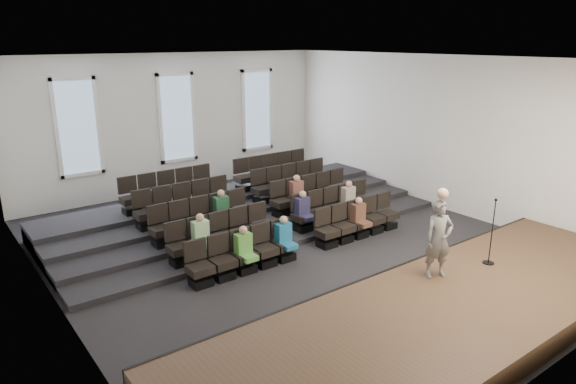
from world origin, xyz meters
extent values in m
plane|color=black|center=(0.00, 0.00, 0.00)|extent=(14.00, 14.00, 0.00)
cube|color=white|center=(0.00, 0.00, 5.01)|extent=(12.00, 14.00, 0.02)
cube|color=silver|center=(0.00, 7.02, 2.50)|extent=(12.00, 0.04, 5.00)
cube|color=silver|center=(0.00, -7.02, 2.50)|extent=(12.00, 0.04, 5.00)
cube|color=silver|center=(-6.02, 0.00, 2.50)|extent=(0.04, 14.00, 5.00)
cube|color=silver|center=(6.02, 0.00, 2.50)|extent=(0.04, 14.00, 5.00)
cube|color=#422D1C|center=(0.00, -5.10, 0.25)|extent=(11.80, 3.60, 0.50)
cube|color=black|center=(0.00, -3.33, 0.25)|extent=(11.80, 0.06, 0.52)
cube|color=black|center=(0.00, 2.33, 0.07)|extent=(11.80, 4.80, 0.15)
cube|color=black|center=(0.00, 2.85, 0.15)|extent=(11.80, 3.75, 0.30)
cube|color=black|center=(0.00, 3.38, 0.22)|extent=(11.80, 2.70, 0.45)
cube|color=black|center=(0.00, 3.90, 0.30)|extent=(11.80, 1.65, 0.60)
cube|color=black|center=(-3.13, -0.60, 0.10)|extent=(0.47, 0.43, 0.20)
cube|color=black|center=(-3.13, -0.60, 0.41)|extent=(0.55, 0.50, 0.19)
cube|color=black|center=(-3.13, -0.39, 0.82)|extent=(0.55, 0.08, 0.50)
cube|color=black|center=(-2.53, -0.60, 0.10)|extent=(0.47, 0.43, 0.20)
cube|color=black|center=(-2.53, -0.60, 0.41)|extent=(0.55, 0.50, 0.19)
cube|color=black|center=(-2.53, -0.39, 0.82)|extent=(0.55, 0.08, 0.50)
cube|color=black|center=(-1.93, -0.60, 0.10)|extent=(0.47, 0.43, 0.20)
cube|color=black|center=(-1.93, -0.60, 0.41)|extent=(0.55, 0.50, 0.19)
cube|color=black|center=(-1.93, -0.39, 0.82)|extent=(0.55, 0.08, 0.50)
cube|color=black|center=(-1.33, -0.60, 0.10)|extent=(0.47, 0.43, 0.20)
cube|color=black|center=(-1.33, -0.60, 0.41)|extent=(0.55, 0.50, 0.19)
cube|color=black|center=(-1.33, -0.39, 0.82)|extent=(0.55, 0.08, 0.50)
cube|color=black|center=(-0.73, -0.60, 0.10)|extent=(0.47, 0.43, 0.20)
cube|color=black|center=(-0.73, -0.60, 0.41)|extent=(0.55, 0.50, 0.19)
cube|color=black|center=(-0.73, -0.39, 0.82)|extent=(0.55, 0.08, 0.50)
cube|color=black|center=(0.73, -0.60, 0.10)|extent=(0.47, 0.43, 0.20)
cube|color=black|center=(0.73, -0.60, 0.41)|extent=(0.55, 0.50, 0.19)
cube|color=black|center=(0.73, -0.39, 0.82)|extent=(0.55, 0.08, 0.50)
cube|color=black|center=(1.33, -0.60, 0.10)|extent=(0.47, 0.43, 0.20)
cube|color=black|center=(1.33, -0.60, 0.41)|extent=(0.55, 0.50, 0.19)
cube|color=black|center=(1.33, -0.39, 0.82)|extent=(0.55, 0.08, 0.50)
cube|color=black|center=(1.93, -0.60, 0.10)|extent=(0.47, 0.43, 0.20)
cube|color=black|center=(1.93, -0.60, 0.41)|extent=(0.55, 0.50, 0.19)
cube|color=black|center=(1.93, -0.39, 0.82)|extent=(0.55, 0.08, 0.50)
cube|color=black|center=(2.53, -0.60, 0.10)|extent=(0.47, 0.43, 0.20)
cube|color=black|center=(2.53, -0.60, 0.41)|extent=(0.55, 0.50, 0.19)
cube|color=black|center=(2.53, -0.39, 0.82)|extent=(0.55, 0.08, 0.50)
cube|color=black|center=(3.13, -0.60, 0.10)|extent=(0.47, 0.43, 0.20)
cube|color=black|center=(3.13, -0.60, 0.41)|extent=(0.55, 0.50, 0.19)
cube|color=black|center=(3.13, -0.39, 0.82)|extent=(0.55, 0.08, 0.50)
cube|color=black|center=(-3.13, 0.45, 0.25)|extent=(0.47, 0.43, 0.20)
cube|color=black|center=(-3.13, 0.45, 0.56)|extent=(0.55, 0.50, 0.19)
cube|color=black|center=(-3.13, 0.66, 0.97)|extent=(0.55, 0.08, 0.50)
cube|color=black|center=(-2.53, 0.45, 0.25)|extent=(0.47, 0.43, 0.20)
cube|color=black|center=(-2.53, 0.45, 0.56)|extent=(0.55, 0.50, 0.19)
cube|color=black|center=(-2.53, 0.66, 0.97)|extent=(0.55, 0.08, 0.50)
cube|color=black|center=(-1.93, 0.45, 0.25)|extent=(0.47, 0.43, 0.20)
cube|color=black|center=(-1.93, 0.45, 0.56)|extent=(0.55, 0.50, 0.19)
cube|color=black|center=(-1.93, 0.66, 0.97)|extent=(0.55, 0.08, 0.50)
cube|color=black|center=(-1.33, 0.45, 0.25)|extent=(0.47, 0.43, 0.20)
cube|color=black|center=(-1.33, 0.45, 0.56)|extent=(0.55, 0.50, 0.19)
cube|color=black|center=(-1.33, 0.66, 0.97)|extent=(0.55, 0.08, 0.50)
cube|color=black|center=(-0.73, 0.45, 0.25)|extent=(0.47, 0.43, 0.20)
cube|color=black|center=(-0.73, 0.45, 0.56)|extent=(0.55, 0.50, 0.19)
cube|color=black|center=(-0.73, 0.66, 0.97)|extent=(0.55, 0.08, 0.50)
cube|color=black|center=(0.73, 0.45, 0.25)|extent=(0.47, 0.43, 0.20)
cube|color=black|center=(0.73, 0.45, 0.56)|extent=(0.55, 0.50, 0.19)
cube|color=black|center=(0.73, 0.66, 0.97)|extent=(0.55, 0.08, 0.50)
cube|color=black|center=(1.33, 0.45, 0.25)|extent=(0.47, 0.43, 0.20)
cube|color=black|center=(1.33, 0.45, 0.56)|extent=(0.55, 0.50, 0.19)
cube|color=black|center=(1.33, 0.66, 0.97)|extent=(0.55, 0.08, 0.50)
cube|color=black|center=(1.93, 0.45, 0.25)|extent=(0.47, 0.43, 0.20)
cube|color=black|center=(1.93, 0.45, 0.56)|extent=(0.55, 0.50, 0.19)
cube|color=black|center=(1.93, 0.66, 0.97)|extent=(0.55, 0.08, 0.50)
cube|color=black|center=(2.53, 0.45, 0.25)|extent=(0.47, 0.43, 0.20)
cube|color=black|center=(2.53, 0.45, 0.56)|extent=(0.55, 0.50, 0.19)
cube|color=black|center=(2.53, 0.66, 0.97)|extent=(0.55, 0.08, 0.50)
cube|color=black|center=(3.13, 0.45, 0.25)|extent=(0.47, 0.43, 0.20)
cube|color=black|center=(3.13, 0.45, 0.56)|extent=(0.55, 0.50, 0.19)
cube|color=black|center=(3.13, 0.66, 0.97)|extent=(0.55, 0.08, 0.50)
cube|color=black|center=(-3.13, 1.50, 0.40)|extent=(0.47, 0.42, 0.20)
cube|color=black|center=(-3.13, 1.50, 0.71)|extent=(0.55, 0.50, 0.19)
cube|color=black|center=(-3.13, 1.71, 1.12)|extent=(0.55, 0.08, 0.50)
cube|color=black|center=(-2.53, 1.50, 0.40)|extent=(0.47, 0.42, 0.20)
cube|color=black|center=(-2.53, 1.50, 0.71)|extent=(0.55, 0.50, 0.19)
cube|color=black|center=(-2.53, 1.71, 1.12)|extent=(0.55, 0.08, 0.50)
cube|color=black|center=(-1.93, 1.50, 0.40)|extent=(0.47, 0.42, 0.20)
cube|color=black|center=(-1.93, 1.50, 0.71)|extent=(0.55, 0.50, 0.19)
cube|color=black|center=(-1.93, 1.71, 1.12)|extent=(0.55, 0.08, 0.50)
cube|color=black|center=(-1.33, 1.50, 0.40)|extent=(0.47, 0.42, 0.20)
cube|color=black|center=(-1.33, 1.50, 0.71)|extent=(0.55, 0.50, 0.19)
cube|color=black|center=(-1.33, 1.71, 1.12)|extent=(0.55, 0.08, 0.50)
cube|color=black|center=(-0.73, 1.50, 0.40)|extent=(0.47, 0.42, 0.20)
cube|color=black|center=(-0.73, 1.50, 0.71)|extent=(0.55, 0.50, 0.19)
cube|color=black|center=(-0.73, 1.71, 1.12)|extent=(0.55, 0.08, 0.50)
cube|color=black|center=(0.73, 1.50, 0.40)|extent=(0.47, 0.42, 0.20)
cube|color=black|center=(0.73, 1.50, 0.71)|extent=(0.55, 0.50, 0.19)
cube|color=black|center=(0.73, 1.71, 1.12)|extent=(0.55, 0.08, 0.50)
cube|color=black|center=(1.33, 1.50, 0.40)|extent=(0.47, 0.42, 0.20)
cube|color=black|center=(1.33, 1.50, 0.71)|extent=(0.55, 0.50, 0.19)
cube|color=black|center=(1.33, 1.71, 1.12)|extent=(0.55, 0.08, 0.50)
cube|color=black|center=(1.93, 1.50, 0.40)|extent=(0.47, 0.42, 0.20)
cube|color=black|center=(1.93, 1.50, 0.71)|extent=(0.55, 0.50, 0.19)
cube|color=black|center=(1.93, 1.71, 1.12)|extent=(0.55, 0.08, 0.50)
cube|color=black|center=(2.53, 1.50, 0.40)|extent=(0.47, 0.42, 0.20)
cube|color=black|center=(2.53, 1.50, 0.71)|extent=(0.55, 0.50, 0.19)
cube|color=black|center=(2.53, 1.71, 1.12)|extent=(0.55, 0.08, 0.50)
cube|color=black|center=(3.13, 1.50, 0.40)|extent=(0.47, 0.42, 0.20)
cube|color=black|center=(3.13, 1.50, 0.71)|extent=(0.55, 0.50, 0.19)
cube|color=black|center=(3.13, 1.71, 1.12)|extent=(0.55, 0.08, 0.50)
cube|color=black|center=(-3.13, 2.55, 0.55)|extent=(0.47, 0.42, 0.20)
cube|color=black|center=(-3.13, 2.55, 0.86)|extent=(0.55, 0.50, 0.19)
cube|color=black|center=(-3.13, 2.76, 1.27)|extent=(0.55, 0.08, 0.50)
cube|color=black|center=(-2.53, 2.55, 0.55)|extent=(0.47, 0.42, 0.20)
cube|color=black|center=(-2.53, 2.55, 0.86)|extent=(0.55, 0.50, 0.19)
cube|color=black|center=(-2.53, 2.76, 1.27)|extent=(0.55, 0.08, 0.50)
cube|color=black|center=(-1.93, 2.55, 0.55)|extent=(0.47, 0.42, 0.20)
cube|color=black|center=(-1.93, 2.55, 0.86)|extent=(0.55, 0.50, 0.19)
cube|color=black|center=(-1.93, 2.76, 1.27)|extent=(0.55, 0.08, 0.50)
cube|color=black|center=(-1.33, 2.55, 0.55)|extent=(0.47, 0.42, 0.20)
cube|color=black|center=(-1.33, 2.55, 0.86)|extent=(0.55, 0.50, 0.19)
cube|color=black|center=(-1.33, 2.76, 1.27)|extent=(0.55, 0.08, 0.50)
cube|color=black|center=(-0.73, 2.55, 0.55)|extent=(0.47, 0.42, 0.20)
cube|color=black|center=(-0.73, 2.55, 0.86)|extent=(0.55, 0.50, 0.19)
cube|color=black|center=(-0.73, 2.76, 1.27)|extent=(0.55, 0.08, 0.50)
cube|color=black|center=(0.73, 2.55, 0.55)|extent=(0.47, 0.42, 0.20)
cube|color=black|center=(0.73, 2.55, 0.86)|extent=(0.55, 0.50, 0.19)
cube|color=black|center=(0.73, 2.76, 1.27)|extent=(0.55, 0.08, 0.50)
cube|color=black|center=(1.33, 2.55, 0.55)|extent=(0.47, 0.42, 0.20)
cube|color=black|center=(1.33, 2.55, 0.86)|extent=(0.55, 0.50, 0.19)
cube|color=black|center=(1.33, 2.76, 1.27)|extent=(0.55, 0.08, 0.50)
cube|color=black|center=(1.93, 2.55, 0.55)|extent=(0.47, 0.42, 0.20)
cube|color=black|center=(1.93, 2.55, 0.86)|extent=(0.55, 0.50, 0.19)
cube|color=black|center=(1.93, 2.76, 1.27)|extent=(0.55, 0.08, 0.50)
cube|color=black|center=(2.53, 2.55, 0.55)|extent=(0.47, 0.42, 0.20)
cube|color=black|center=(2.53, 2.55, 0.86)|extent=(0.55, 0.50, 0.19)
cube|color=black|center=(2.53, 2.76, 1.27)|extent=(0.55, 0.08, 0.50)
cube|color=black|center=(3.13, 2.55, 0.55)|extent=(0.47, 0.42, 0.20)
cube|color=black|center=(3.13, 2.55, 0.86)|extent=(0.55, 0.50, 0.19)
cube|color=black|center=(3.13, 2.76, 1.27)|extent=(0.55, 0.08, 0.50)
cube|color=black|center=(-3.13, 3.60, 0.70)|extent=(0.47, 0.42, 0.20)
cube|color=black|center=(-3.13, 3.60, 1.01)|extent=(0.55, 0.50, 0.19)
cube|color=black|center=(-3.13, 3.81, 1.42)|extent=(0.55, 0.08, 0.50)
cube|color=black|center=(-2.53, 3.60, 0.70)|extent=(0.47, 0.42, 0.20)
cube|color=black|center=(-2.53, 3.60, 1.01)|extent=(0.55, 0.50, 0.19)
cube|color=black|center=(-2.53, 3.81, 1.42)|extent=(0.55, 0.08, 0.50)
cube|color=black|center=(-1.93, 3.60, 0.70)|extent=(0.47, 0.42, 0.20)
cube|color=black|center=(-1.93, 3.60, 1.01)|extent=(0.55, 0.50, 0.19)
cube|color=black|center=(-1.93, 3.81, 1.42)|extent=(0.55, 0.08, 0.50)
cube|color=black|center=(-1.33, 3.60, 0.70)|extent=(0.47, 0.42, 0.20)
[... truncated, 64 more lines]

